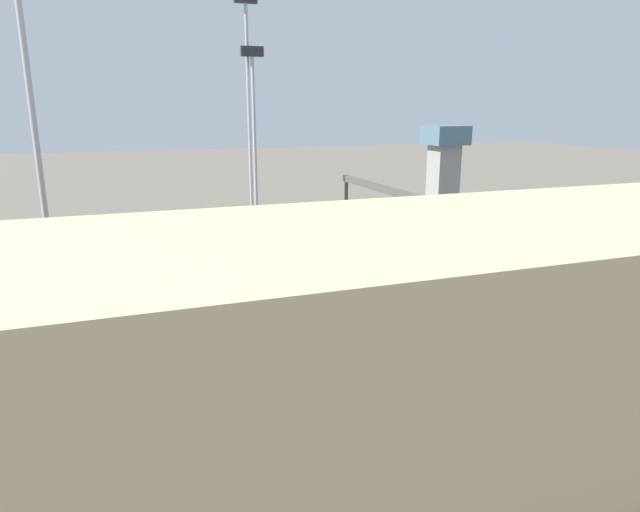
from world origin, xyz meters
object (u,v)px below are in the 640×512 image
light_mast_2 (254,121)px  control_tower (444,165)px  light_mast_1 (27,74)px  train_on_track_4 (405,261)px  light_mast_0 (248,93)px  signal_gantry (387,198)px  train_on_track_2 (268,253)px  maintenance_shed (345,360)px

light_mast_2 → control_tower: 35.49m
light_mast_1 → train_on_track_4: bearing=-173.9°
light_mast_0 → light_mast_2: 3.40m
light_mast_0 → light_mast_1: light_mast_1 is taller
train_on_track_4 → signal_gantry: bearing=-105.8°
train_on_track_2 → light_mast_0: light_mast_0 is taller
maintenance_shed → control_tower: control_tower is taller
light_mast_1 → signal_gantry: bearing=-158.9°
train_on_track_4 → control_tower: size_ratio=3.16×
control_tower → signal_gantry: bearing=45.2°
light_mast_2 → train_on_track_2: bearing=81.1°
train_on_track_2 → light_mast_0: size_ratio=3.70×
light_mast_1 → light_mast_2: 34.57m
signal_gantry → maintenance_shed: (20.35, 35.98, -1.22)m
train_on_track_4 → light_mast_0: size_ratio=1.52×
train_on_track_4 → light_mast_1: light_mast_1 is taller
train_on_track_4 → light_mast_0: bearing=-66.6°
train_on_track_4 → control_tower: bearing=-127.5°
train_on_track_2 → train_on_track_4: train_on_track_4 is taller
signal_gantry → maintenance_shed: bearing=60.5°
train_on_track_4 → light_mast_2: bearing=-67.2°
train_on_track_2 → light_mast_2: (-2.03, -12.87, 14.04)m
train_on_track_4 → maintenance_shed: 31.54m
train_on_track_2 → light_mast_1: (20.16, 13.38, 17.77)m
light_mast_1 → signal_gantry: light_mast_1 is taller
signal_gantry → light_mast_2: bearing=-45.9°
light_mast_1 → light_mast_2: size_ratio=1.28×
signal_gantry → train_on_track_2: bearing=0.0°
light_mast_1 → control_tower: light_mast_1 is taller
light_mast_0 → train_on_track_4: bearing=113.4°
light_mast_1 → maintenance_shed: (-14.29, 22.60, -13.64)m
light_mast_2 → maintenance_shed: light_mast_2 is taller
light_mast_1 → control_tower: 66.70m
light_mast_0 → signal_gantry: 22.16m
light_mast_2 → signal_gantry: light_mast_2 is taller
light_mast_0 → maintenance_shed: (7.41, 49.38, -13.23)m
maintenance_shed → light_mast_1: bearing=-57.7°
train_on_track_2 → maintenance_shed: maintenance_shed is taller
light_mast_0 → maintenance_shed: light_mast_0 is taller
train_on_track_2 → light_mast_1: size_ratio=3.61×
signal_gantry → train_on_track_4: bearing=74.2°
train_on_track_2 → light_mast_1: 30.02m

